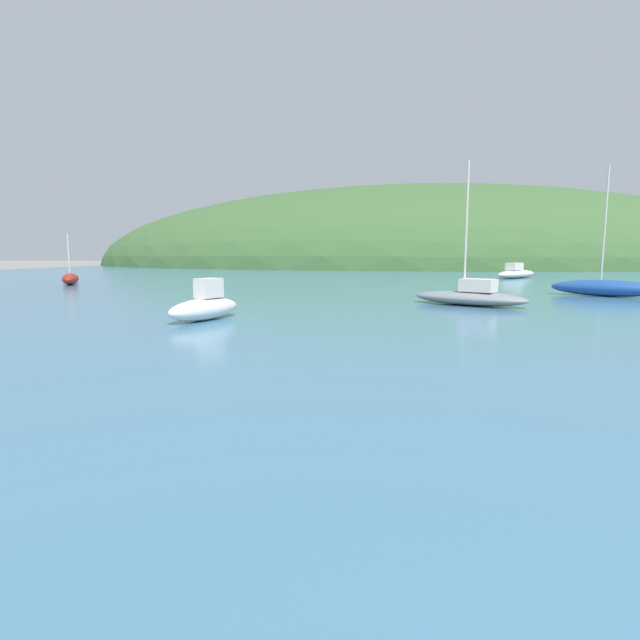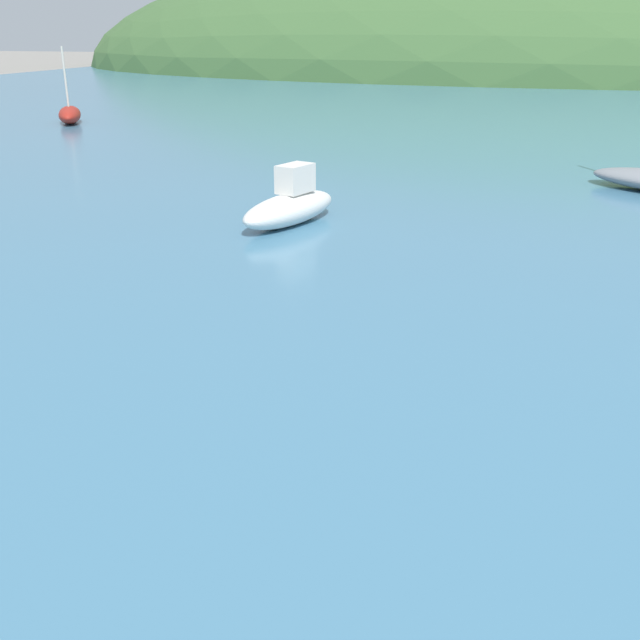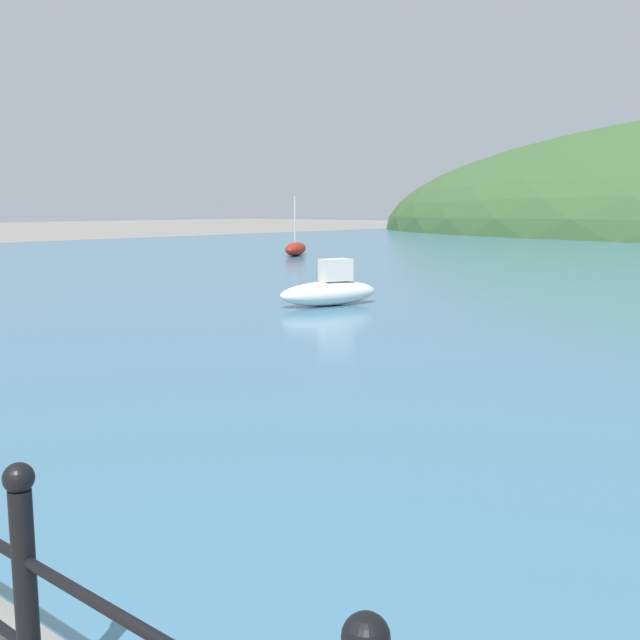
% 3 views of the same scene
% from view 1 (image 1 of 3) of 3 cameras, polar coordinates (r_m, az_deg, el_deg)
% --- Properties ---
extents(water, '(80.00, 60.00, 0.10)m').
position_cam_1_polar(water, '(31.19, 14.09, 4.46)').
color(water, teal).
rests_on(water, ground).
extents(far_hillside, '(83.99, 46.19, 20.06)m').
position_cam_1_polar(far_hillside, '(66.44, 10.94, 6.10)').
color(far_hillside, '#3D6033').
rests_on(far_hillside, ground).
extents(boat_mid_harbor, '(1.82, 2.48, 2.52)m').
position_cam_1_polar(boat_mid_harbor, '(28.01, -26.63, 4.24)').
color(boat_mid_harbor, maroon).
rests_on(boat_mid_harbor, water).
extents(boat_far_left, '(3.71, 2.64, 4.72)m').
position_cam_1_polar(boat_far_left, '(21.08, 29.88, 3.24)').
color(boat_far_left, '#1E4793').
rests_on(boat_far_left, water).
extents(boat_blue_hull, '(3.69, 4.40, 0.96)m').
position_cam_1_polar(boat_blue_hull, '(34.06, 21.50, 5.02)').
color(boat_blue_hull, silver).
rests_on(boat_blue_hull, water).
extents(boat_twin_mast, '(3.64, 2.81, 4.30)m').
position_cam_1_polar(boat_twin_mast, '(15.84, 16.79, 2.65)').
color(boat_twin_mast, gray).
rests_on(boat_twin_mast, water).
extents(boat_nearest_quay, '(1.44, 2.40, 0.98)m').
position_cam_1_polar(boat_nearest_quay, '(12.16, -13.00, 1.52)').
color(boat_nearest_quay, silver).
rests_on(boat_nearest_quay, water).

